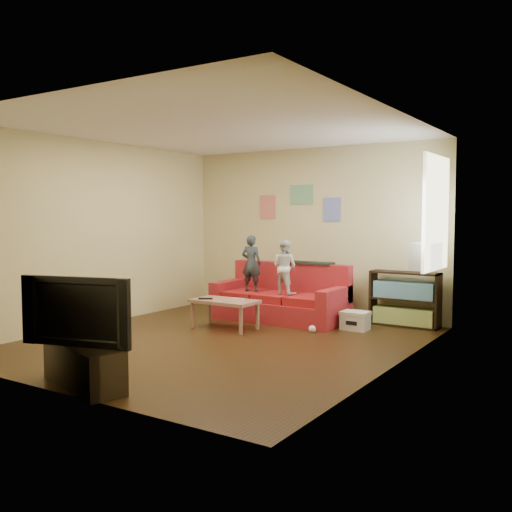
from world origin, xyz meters
The scene contains 17 objects.
room_shell centered at (0.00, 0.00, 1.35)m, with size 4.52×5.02×2.72m.
sofa centered at (-0.13, 1.74, 0.30)m, with size 2.03×0.93×0.89m.
child_a centered at (-0.58, 1.57, 0.87)m, with size 0.32×0.21×0.88m, color #293137.
child_b centered at (0.02, 1.57, 0.84)m, with size 0.40×0.31×0.82m, color silver.
coffee_table centered at (-0.45, 0.68, 0.36)m, with size 0.93×0.51×0.42m.
remote centered at (-0.70, 0.56, 0.43)m, with size 0.20×0.05×0.02m, color black.
game_controller centered at (-0.25, 0.73, 0.43)m, with size 0.15×0.04×0.03m, color silver.
bookshelf centered at (1.63, 2.27, 0.36)m, with size 1.00×0.30×0.80m.
window centered at (2.22, 1.65, 1.64)m, with size 0.04×1.08×1.48m, color white.
ac_unit centered at (2.10, 1.65, 1.08)m, with size 0.28×0.55×0.35m, color #B7B2A3.
artwork_left centered at (-0.85, 2.48, 1.75)m, with size 0.30×0.01×0.40m, color #D87266.
artwork_center centered at (-0.20, 2.48, 1.95)m, with size 0.42×0.01×0.32m, color #72B27F.
artwork_right centered at (0.35, 2.48, 1.70)m, with size 0.30×0.01×0.38m, color #727FCC.
file_box centered at (1.14, 1.61, 0.13)m, with size 0.38×0.29×0.26m.
tv_stand centered at (0.03, -2.25, 0.20)m, with size 1.09×0.36×0.41m, color #2E251B.
television centered at (0.03, -2.25, 0.73)m, with size 1.13×0.15×0.65m, color black.
tissue centered at (0.71, 1.12, 0.05)m, with size 0.10×0.10×0.10m, color white.
Camera 1 is at (4.25, -5.81, 1.62)m, focal length 40.00 mm.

